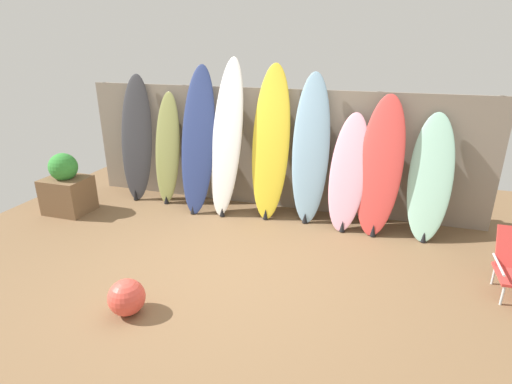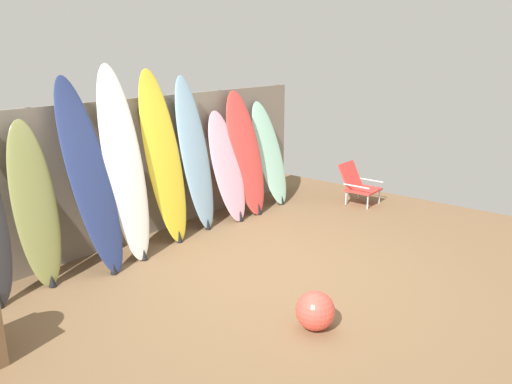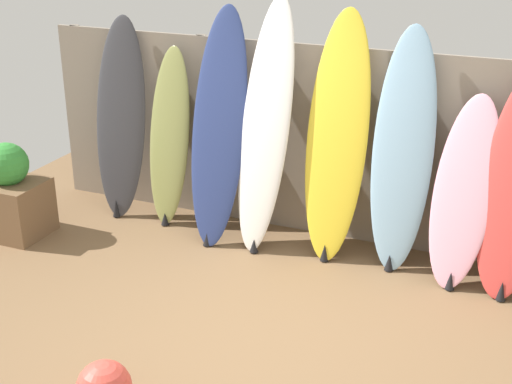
# 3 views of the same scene
# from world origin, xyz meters

# --- Properties ---
(ground) EXTENTS (7.68, 7.68, 0.00)m
(ground) POSITION_xyz_m (0.00, 0.00, 0.00)
(ground) COLOR brown
(fence_back) EXTENTS (6.08, 0.11, 1.80)m
(fence_back) POSITION_xyz_m (-0.00, 2.01, 0.90)
(fence_back) COLOR gray
(fence_back) RESTS_ON ground
(surfboard_olive_1) EXTENTS (0.48, 0.42, 1.72)m
(surfboard_olive_1) POSITION_xyz_m (-1.64, 1.71, 0.85)
(surfboard_olive_1) COLOR olive
(surfboard_olive_1) RESTS_ON ground
(surfboard_navy_2) EXTENTS (0.57, 0.75, 2.13)m
(surfboard_navy_2) POSITION_xyz_m (-1.06, 1.60, 1.05)
(surfboard_navy_2) COLOR navy
(surfboard_navy_2) RESTS_ON ground
(surfboard_white_3) EXTENTS (0.55, 0.68, 2.24)m
(surfboard_white_3) POSITION_xyz_m (-0.61, 1.61, 1.11)
(surfboard_white_3) COLOR white
(surfboard_white_3) RESTS_ON ground
(surfboard_yellow_4) EXTENTS (0.54, 0.55, 2.16)m
(surfboard_yellow_4) POSITION_xyz_m (0.03, 1.67, 1.07)
(surfboard_yellow_4) COLOR yellow
(surfboard_yellow_4) RESTS_ON ground
(surfboard_skyblue_5) EXTENTS (0.54, 0.53, 2.06)m
(surfboard_skyblue_5) POSITION_xyz_m (0.60, 1.69, 1.02)
(surfboard_skyblue_5) COLOR #8CB7D6
(surfboard_skyblue_5) RESTS_ON ground
(surfboard_pink_6) EXTENTS (0.56, 0.63, 1.55)m
(surfboard_pink_6) POSITION_xyz_m (1.14, 1.60, 0.76)
(surfboard_pink_6) COLOR pink
(surfboard_pink_6) RESTS_ON ground
(surfboard_red_7) EXTENTS (0.64, 0.67, 1.81)m
(surfboard_red_7) POSITION_xyz_m (1.54, 1.60, 0.89)
(surfboard_red_7) COLOR #D13D38
(surfboard_red_7) RESTS_ON ground
(surfboard_seafoam_8) EXTENTS (0.57, 0.64, 1.60)m
(surfboard_seafoam_8) POSITION_xyz_m (2.17, 1.63, 0.79)
(surfboard_seafoam_8) COLOR #9ED6BC
(surfboard_seafoam_8) RESTS_ON ground
(beach_chair) EXTENTS (0.50, 0.58, 0.63)m
(beach_chair) POSITION_xyz_m (3.00, 0.50, 0.32)
(beach_chair) COLOR silver
(beach_chair) RESTS_ON ground
(beach_ball) EXTENTS (0.35, 0.35, 0.35)m
(beach_ball) POSITION_xyz_m (-0.61, -1.00, 0.17)
(beach_ball) COLOR #E54C3F
(beach_ball) RESTS_ON ground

